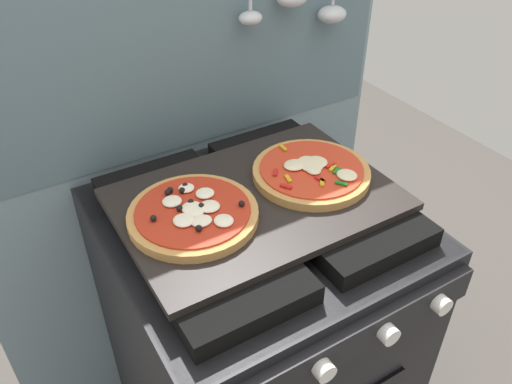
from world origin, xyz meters
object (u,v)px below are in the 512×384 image
at_px(stove, 256,344).
at_px(pizza_left, 194,215).
at_px(baking_tray, 256,199).
at_px(pizza_right, 312,172).

bearing_deg(stove, pizza_left, -179.11).
xyz_separation_m(stove, pizza_left, (-0.14, -0.00, 0.48)).
xyz_separation_m(baking_tray, pizza_right, (0.14, -0.00, 0.02)).
bearing_deg(baking_tray, stove, -90.00).
bearing_deg(stove, pizza_right, 0.05).
bearing_deg(pizza_right, baking_tray, 179.35).
height_order(baking_tray, pizza_right, pizza_right).
distance_m(stove, pizza_right, 0.50).
relative_size(pizza_left, pizza_right, 1.00).
bearing_deg(stove, baking_tray, 90.00).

